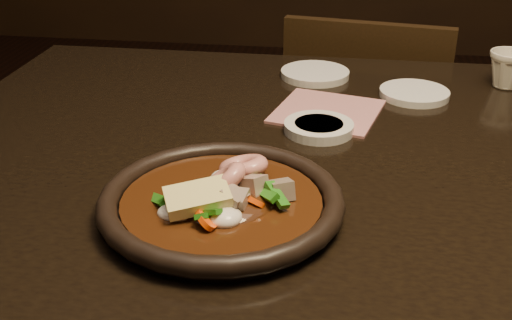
# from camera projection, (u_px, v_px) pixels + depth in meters

# --- Properties ---
(table) EXTENTS (1.60, 0.90, 0.75)m
(table) POSITION_uv_depth(u_px,v_px,m) (458.00, 210.00, 0.92)
(table) COLOR black
(table) RESTS_ON floor
(chair) EXTENTS (0.43, 0.43, 0.80)m
(chair) POSITION_uv_depth(u_px,v_px,m) (363.00, 157.00, 1.60)
(chair) COLOR black
(chair) RESTS_ON floor
(plate) EXTENTS (0.29, 0.29, 0.03)m
(plate) POSITION_uv_depth(u_px,v_px,m) (221.00, 203.00, 0.75)
(plate) COLOR black
(plate) RESTS_ON table
(stirfry) EXTENTS (0.18, 0.19, 0.07)m
(stirfry) POSITION_uv_depth(u_px,v_px,m) (223.00, 198.00, 0.75)
(stirfry) COLOR #311709
(stirfry) RESTS_ON plate
(soy_dish) EXTENTS (0.11, 0.11, 0.01)m
(soy_dish) POSITION_uv_depth(u_px,v_px,m) (319.00, 127.00, 0.97)
(soy_dish) COLOR silver
(soy_dish) RESTS_ON table
(saucer_left) EXTENTS (0.13, 0.13, 0.01)m
(saucer_left) POSITION_uv_depth(u_px,v_px,m) (315.00, 74.00, 1.19)
(saucer_left) COLOR silver
(saucer_left) RESTS_ON table
(saucer_right) EXTENTS (0.12, 0.12, 0.01)m
(saucer_right) POSITION_uv_depth(u_px,v_px,m) (414.00, 93.00, 1.10)
(saucer_right) COLOR silver
(saucer_right) RESTS_ON table
(tea_cup) EXTENTS (0.08, 0.08, 0.07)m
(tea_cup) POSITION_uv_depth(u_px,v_px,m) (508.00, 68.00, 1.13)
(tea_cup) COLOR beige
(tea_cup) RESTS_ON table
(napkin) EXTENTS (0.19, 0.19, 0.00)m
(napkin) POSITION_uv_depth(u_px,v_px,m) (327.00, 111.00, 1.04)
(napkin) COLOR #B36E6E
(napkin) RESTS_ON table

